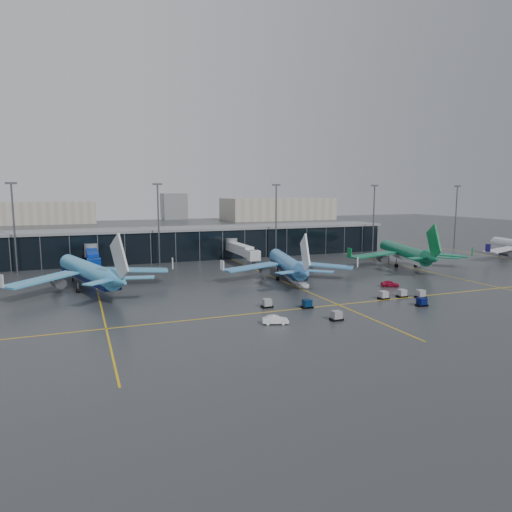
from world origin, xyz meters
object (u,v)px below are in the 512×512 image
object	(u,v)px
airliner_arkefly	(87,260)
service_van_white	(275,320)
mobile_airstair	(302,283)
airliner_klm_near	(287,255)
airliner_aer_lingus	(404,244)
baggage_carts	(365,301)
service_van_red	(390,284)

from	to	relation	value
airliner_arkefly	service_van_white	xyz separation A→B (m)	(29.35, -42.10, -6.18)
mobile_airstair	airliner_klm_near	bearing A→B (deg)	92.76
airliner_klm_near	airliner_aer_lingus	xyz separation A→B (m)	(42.83, 5.77, 0.43)
airliner_aer_lingus	mobile_airstair	world-z (taller)	airliner_aer_lingus
airliner_klm_near	baggage_carts	size ratio (longest dim) A/B	1.14
airliner_arkefly	airliner_klm_near	bearing A→B (deg)	-21.00
mobile_airstair	service_van_red	size ratio (longest dim) A/B	0.80
baggage_carts	service_van_white	xyz separation A→B (m)	(-22.48, -5.94, -0.01)
airliner_aer_lingus	service_van_white	size ratio (longest dim) A/B	9.79
airliner_arkefly	baggage_carts	distance (m)	63.50
baggage_carts	service_van_red	distance (m)	20.63
mobile_airstair	service_van_white	distance (m)	32.74
airliner_klm_near	mobile_airstair	distance (m)	12.38
baggage_carts	airliner_arkefly	bearing A→B (deg)	145.09
airliner_klm_near	mobile_airstair	bearing A→B (deg)	-82.10
service_van_red	baggage_carts	bearing A→B (deg)	158.15
airliner_arkefly	airliner_aer_lingus	xyz separation A→B (m)	(92.17, 1.30, -0.09)
airliner_aer_lingus	service_van_red	world-z (taller)	airliner_aer_lingus
airliner_klm_near	mobile_airstair	world-z (taller)	airliner_klm_near
baggage_carts	mobile_airstair	world-z (taller)	mobile_airstair
airliner_klm_near	baggage_carts	world-z (taller)	airliner_klm_near
service_van_red	service_van_white	distance (m)	42.97
baggage_carts	service_van_white	bearing A→B (deg)	-165.21
airliner_arkefly	baggage_carts	bearing A→B (deg)	-50.74
airliner_klm_near	airliner_arkefly	bearing A→B (deg)	-172.09
service_van_red	service_van_white	bearing A→B (deg)	145.66
service_van_white	baggage_carts	bearing A→B (deg)	-57.50
airliner_aer_lingus	baggage_carts	size ratio (longest dim) A/B	1.22
airliner_klm_near	service_van_red	size ratio (longest dim) A/B	9.58
airliner_arkefly	service_van_white	bearing A→B (deg)	-70.95
airliner_aer_lingus	service_van_red	size ratio (longest dim) A/B	10.21
airliner_arkefly	service_van_red	size ratio (longest dim) A/B	10.35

